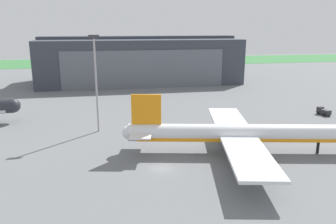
{
  "coord_description": "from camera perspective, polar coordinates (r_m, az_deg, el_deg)",
  "views": [
    {
      "loc": [
        -9.22,
        -54.36,
        24.65
      ],
      "look_at": [
        4.89,
        19.64,
        5.13
      ],
      "focal_mm": 35.87,
      "sensor_mm": 36.0,
      "label": 1
    }
  ],
  "objects": [
    {
      "name": "stair_truck",
      "position": [
        104.64,
        24.91,
        0.12
      ],
      "size": [
        2.6,
        4.17,
        2.1
      ],
      "color": "#28282D",
      "rests_on": "ground_plane"
    },
    {
      "name": "grass_field_strip",
      "position": [
        237.91,
        -8.61,
        8.43
      ],
      "size": [
        440.0,
        56.0,
        0.08
      ],
      "primitive_type": "cube",
      "color": "#39753E",
      "rests_on": "ground_plane"
    },
    {
      "name": "ground_plane",
      "position": [
        60.4,
        -1.08,
        -9.57
      ],
      "size": [
        440.0,
        440.0,
        0.0
      ],
      "primitive_type": "plane",
      "color": "slate"
    },
    {
      "name": "maintenance_hangar",
      "position": [
        151.8,
        -4.83,
        8.78
      ],
      "size": [
        85.16,
        34.82,
        20.12
      ],
      "color": "#383D47",
      "rests_on": "ground_plane"
    },
    {
      "name": "apron_light_mast",
      "position": [
        79.36,
        -12.17,
        5.75
      ],
      "size": [
        2.4,
        0.5,
        22.6
      ],
      "color": "#99999E",
      "rests_on": "ground_plane"
    },
    {
      "name": "airliner_near_right",
      "position": [
        67.53,
        12.22,
        -3.63
      ],
      "size": [
        46.68,
        42.08,
        11.82
      ],
      "color": "silver",
      "rests_on": "ground_plane"
    }
  ]
}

